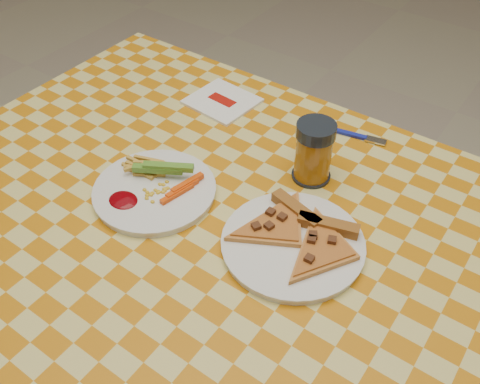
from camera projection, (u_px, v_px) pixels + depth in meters
name	position (u px, v px, depth m)	size (l,w,h in m)	color
table	(233.00, 254.00, 0.98)	(1.28, 0.88, 0.76)	silver
plate_left	(155.00, 192.00, 0.98)	(0.22, 0.22, 0.01)	white
plate_right	(293.00, 245.00, 0.89)	(0.24, 0.24, 0.01)	white
fries_veggies	(156.00, 179.00, 0.99)	(0.17, 0.16, 0.04)	gold
pizza_slices	(299.00, 234.00, 0.89)	(0.26, 0.23, 0.02)	gold
drink_glass	(314.00, 152.00, 0.98)	(0.07, 0.07, 0.12)	black
napkin	(222.00, 101.00, 1.21)	(0.15, 0.14, 0.01)	white
fork	(355.00, 135.00, 1.11)	(0.14, 0.04, 0.01)	#161F97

